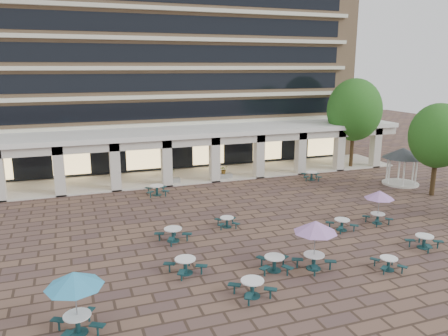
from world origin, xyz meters
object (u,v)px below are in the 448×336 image
Objects in this scene: picnic_table_2 at (389,263)px; planter_right at (224,174)px; picnic_table_0 at (185,264)px; planter_left at (171,178)px; picnic_table_1 at (252,287)px; gazebo at (403,157)px.

picnic_table_2 is 19.64m from planter_right.
planter_right reaches higher than picnic_table_0.
picnic_table_0 is at bearing 174.29° from picnic_table_2.
picnic_table_0 is 10.06m from picnic_table_2.
planter_right is at bearing 0.00° from planter_left.
picnic_table_1 reaches higher than picnic_table_2.
planter_left is at bearing 160.05° from gazebo.
planter_left reaches higher than picnic_table_0.
picnic_table_2 is (7.38, 0.07, -0.08)m from picnic_table_1.
planter_right is (4.81, 0.00, -0.05)m from planter_left.
planter_right is at bearing 106.89° from picnic_table_2.
planter_left reaches higher than picnic_table_2.
planter_left is at bearing 62.47° from picnic_table_0.
planter_left is at bearing 180.00° from planter_right.
planter_right is at bearing 47.50° from picnic_table_0.
gazebo reaches higher than picnic_table_1.
picnic_table_2 is 0.49× the size of gazebo.
gazebo is at bearing 22.40° from picnic_table_1.
picnic_table_2 is (9.59, -3.05, -0.08)m from picnic_table_0.
picnic_table_0 is 16.80m from planter_left.
picnic_table_1 is 23.36m from gazebo.
planter_right is (-13.68, 6.71, -1.87)m from gazebo.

